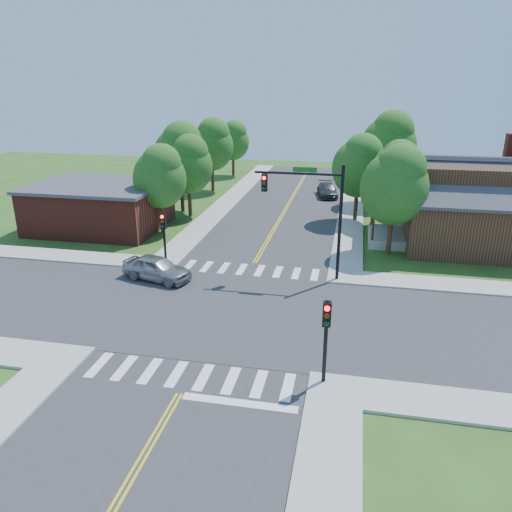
% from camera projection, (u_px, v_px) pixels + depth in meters
% --- Properties ---
extents(ground, '(100.00, 100.00, 0.00)m').
position_uv_depth(ground, '(227.00, 312.00, 26.90)').
color(ground, '#304916').
rests_on(ground, ground).
extents(road_ns, '(10.00, 90.00, 0.04)m').
position_uv_depth(road_ns, '(227.00, 312.00, 26.89)').
color(road_ns, '#2D2D30').
rests_on(road_ns, ground).
extents(road_ew, '(90.00, 10.00, 0.04)m').
position_uv_depth(road_ew, '(227.00, 312.00, 26.89)').
color(road_ew, '#2D2D30').
rests_on(road_ew, ground).
extents(intersection_patch, '(10.20, 10.20, 0.06)m').
position_uv_depth(intersection_patch, '(227.00, 312.00, 26.90)').
color(intersection_patch, '#2D2D30').
rests_on(intersection_patch, ground).
extents(sidewalk_ne, '(40.00, 40.00, 0.14)m').
position_uv_depth(sidewalk_ne, '(477.00, 239.00, 38.49)').
color(sidewalk_ne, '#9E9B93').
rests_on(sidewalk_ne, ground).
extents(sidewalk_nw, '(40.00, 40.00, 0.14)m').
position_uv_depth(sidewalk_nw, '(100.00, 217.00, 44.38)').
color(sidewalk_nw, '#9E9B93').
rests_on(sidewalk_nw, ground).
extents(crosswalk_north, '(8.85, 2.00, 0.01)m').
position_uv_depth(crosswalk_north, '(251.00, 270.00, 32.59)').
color(crosswalk_north, white).
rests_on(crosswalk_north, ground).
extents(crosswalk_south, '(8.85, 2.00, 0.01)m').
position_uv_depth(crosswalk_south, '(190.00, 375.00, 21.18)').
color(crosswalk_south, white).
rests_on(crosswalk_south, ground).
extents(centerline, '(0.30, 90.00, 0.01)m').
position_uv_depth(centerline, '(227.00, 311.00, 26.89)').
color(centerline, gold).
rests_on(centerline, ground).
extents(stop_bar, '(4.60, 0.45, 0.09)m').
position_uv_depth(stop_bar, '(240.00, 404.00, 19.44)').
color(stop_bar, white).
rests_on(stop_bar, ground).
extents(signal_mast_ne, '(5.30, 0.42, 7.20)m').
position_uv_depth(signal_mast_ne, '(312.00, 203.00, 29.65)').
color(signal_mast_ne, black).
rests_on(signal_mast_ne, ground).
extents(signal_pole_se, '(0.34, 0.42, 3.80)m').
position_uv_depth(signal_pole_se, '(326.00, 327.00, 19.77)').
color(signal_pole_se, black).
rests_on(signal_pole_se, ground).
extents(signal_pole_nw, '(0.34, 0.42, 3.80)m').
position_uv_depth(signal_pole_nw, '(164.00, 229.00, 32.16)').
color(signal_pole_nw, black).
rests_on(signal_pole_nw, ground).
extents(house_ne, '(13.05, 8.80, 7.11)m').
position_uv_depth(house_ne, '(478.00, 203.00, 36.04)').
color(house_ne, '#341912').
rests_on(house_ne, ground).
extents(building_nw, '(10.40, 8.40, 3.73)m').
position_uv_depth(building_nw, '(100.00, 206.00, 41.05)').
color(building_nw, maroon).
rests_on(building_nw, ground).
extents(tree_e_a, '(4.61, 4.38, 7.85)m').
position_uv_depth(tree_e_a, '(396.00, 183.00, 33.70)').
color(tree_e_a, '#382314').
rests_on(tree_e_a, ground).
extents(tree_e_b, '(4.28, 4.06, 7.27)m').
position_uv_depth(tree_e_b, '(396.00, 171.00, 40.18)').
color(tree_e_b, '#382314').
rests_on(tree_e_b, ground).
extents(tree_e_c, '(5.32, 5.05, 9.04)m').
position_uv_depth(tree_e_c, '(389.00, 143.00, 47.13)').
color(tree_e_c, '#382314').
rests_on(tree_e_c, ground).
extents(tree_e_d, '(3.96, 3.76, 6.72)m').
position_uv_depth(tree_e_d, '(383.00, 147.00, 55.77)').
color(tree_e_d, '#382314').
rests_on(tree_e_d, ground).
extents(tree_w_a, '(4.20, 3.99, 7.14)m').
position_uv_depth(tree_w_a, '(160.00, 175.00, 38.87)').
color(tree_w_a, '#382314').
rests_on(tree_w_a, ground).
extents(tree_w_b, '(4.87, 4.63, 8.28)m').
position_uv_depth(tree_w_b, '(181.00, 153.00, 44.68)').
color(tree_w_b, '#382314').
rests_on(tree_w_b, ground).
extents(tree_w_c, '(4.65, 4.41, 7.90)m').
position_uv_depth(tree_w_c, '(212.00, 143.00, 52.92)').
color(tree_w_c, '#382314').
rests_on(tree_w_c, ground).
extents(tree_w_d, '(4.04, 3.84, 6.87)m').
position_uv_depth(tree_w_d, '(233.00, 139.00, 61.36)').
color(tree_w_d, '#382314').
rests_on(tree_w_d, ground).
extents(tree_house, '(4.46, 4.24, 7.58)m').
position_uv_depth(tree_house, '(360.00, 164.00, 41.76)').
color(tree_house, '#382314').
rests_on(tree_house, ground).
extents(tree_bldg, '(4.31, 4.09, 7.32)m').
position_uv_depth(tree_bldg, '(189.00, 163.00, 43.46)').
color(tree_bldg, '#382314').
rests_on(tree_bldg, ground).
extents(car_silver, '(4.04, 5.36, 1.52)m').
position_uv_depth(car_silver, '(157.00, 269.00, 30.86)').
color(car_silver, '#9C9EA2').
rests_on(car_silver, ground).
extents(car_dgrey, '(3.40, 5.21, 1.33)m').
position_uv_depth(car_dgrey, '(327.00, 190.00, 51.98)').
color(car_dgrey, '#2F3135').
rests_on(car_dgrey, ground).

